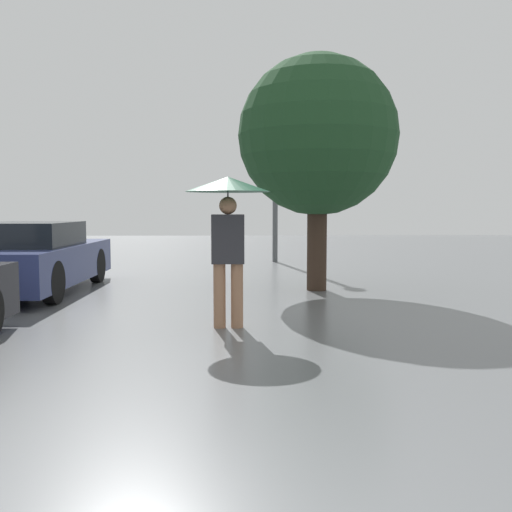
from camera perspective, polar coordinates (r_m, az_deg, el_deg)
pedestrian at (r=7.01m, az=-2.82°, el=4.74°), size 1.05×1.05×1.87m
parked_car_farthest at (r=10.82m, az=-21.39°, el=-0.24°), size 1.72×4.32×1.25m
tree at (r=10.45m, az=6.20°, el=11.79°), size 2.85×2.85×4.21m
street_lamp at (r=16.08m, az=1.95°, el=11.70°), size 0.39×0.39×5.29m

